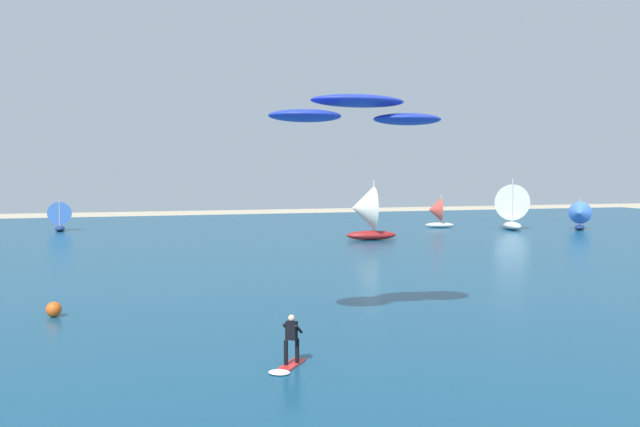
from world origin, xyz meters
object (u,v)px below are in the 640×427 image
at_px(sailboat_mid_left, 364,213).
at_px(kite, 358,111).
at_px(kitesurfer, 289,348).
at_px(sailboat_leading, 580,215).
at_px(sailboat_outermost, 60,216).
at_px(sailboat_heeled_over, 510,206).
at_px(sailboat_center_horizon, 436,212).
at_px(marker_buoy, 54,309).

bearing_deg(sailboat_mid_left, kite, -111.23).
distance_m(kitesurfer, sailboat_leading, 58.72).
height_order(kite, sailboat_outermost, kite).
distance_m(kite, sailboat_outermost, 54.26).
distance_m(sailboat_heeled_over, sailboat_mid_left, 20.88).
height_order(sailboat_center_horizon, sailboat_heeled_over, sailboat_heeled_over).
xyz_separation_m(kite, sailboat_outermost, (-15.54, 51.50, -7.07)).
xyz_separation_m(sailboat_mid_left, sailboat_leading, (26.56, 3.32, -0.97)).
height_order(sailboat_mid_left, marker_buoy, sailboat_mid_left).
height_order(kite, sailboat_leading, kite).
bearing_deg(marker_buoy, sailboat_leading, 30.32).
height_order(kitesurfer, sailboat_center_horizon, sailboat_center_horizon).
bearing_deg(sailboat_heeled_over, kitesurfer, -130.04).
bearing_deg(kitesurfer, sailboat_outermost, 101.92).
relative_size(sailboat_center_horizon, sailboat_heeled_over, 0.68).
xyz_separation_m(kitesurfer, sailboat_mid_left, (16.47, 36.63, 1.97)).
xyz_separation_m(kitesurfer, sailboat_heeled_over, (36.29, 43.19, 1.98)).
height_order(kite, sailboat_center_horizon, kite).
bearing_deg(sailboat_center_horizon, sailboat_outermost, 168.39).
xyz_separation_m(sailboat_outermost, marker_buoy, (3.69, -45.48, -1.29)).
bearing_deg(sailboat_center_horizon, kite, -120.48).
relative_size(sailboat_heeled_over, sailboat_mid_left, 1.00).
bearing_deg(sailboat_center_horizon, kitesurfer, -121.75).
bearing_deg(sailboat_center_horizon, marker_buoy, -135.11).
relative_size(kitesurfer, sailboat_outermost, 0.53).
xyz_separation_m(kitesurfer, kite, (3.82, 4.06, 8.10)).
xyz_separation_m(sailboat_outermost, sailboat_center_horizon, (40.91, -8.40, 0.14)).
relative_size(sailboat_outermost, sailboat_heeled_over, 0.63).
xyz_separation_m(sailboat_center_horizon, sailboat_leading, (13.85, -7.21, -0.16)).
height_order(sailboat_mid_left, sailboat_leading, sailboat_mid_left).
height_order(sailboat_outermost, sailboat_leading, sailboat_outermost).
height_order(sailboat_leading, marker_buoy, sailboat_leading).
xyz_separation_m(kite, sailboat_heeled_over, (32.47, 39.13, -6.12)).
bearing_deg(kitesurfer, sailboat_center_horizon, 58.25).
height_order(sailboat_center_horizon, marker_buoy, sailboat_center_horizon).
relative_size(sailboat_outermost, sailboat_leading, 1.01).
relative_size(kite, sailboat_heeled_over, 1.31).
bearing_deg(sailboat_heeled_over, sailboat_leading, -25.71).
height_order(kitesurfer, marker_buoy, kitesurfer).
bearing_deg(sailboat_leading, kite, -137.53).
distance_m(sailboat_mid_left, sailboat_leading, 26.78).
bearing_deg(sailboat_outermost, sailboat_heeled_over, -14.45).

